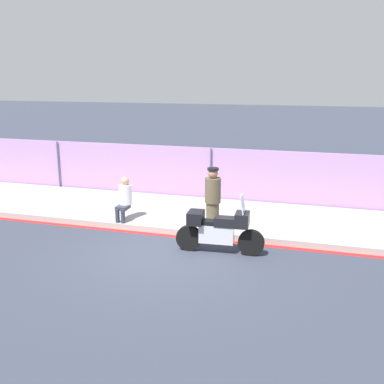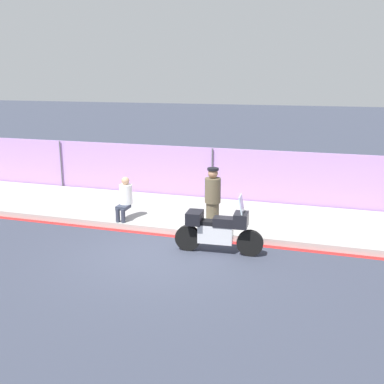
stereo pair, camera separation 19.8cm
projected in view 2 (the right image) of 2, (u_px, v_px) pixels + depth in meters
name	position (u px, v px, depth m)	size (l,w,h in m)	color
ground_plane	(161.00, 254.00, 10.78)	(120.00, 120.00, 0.00)	#333847
sidewalk	(197.00, 215.00, 13.60)	(42.98, 3.41, 0.17)	#9E9E99
curb_paint_stripe	(178.00, 237.00, 11.96)	(42.98, 0.18, 0.01)	red
storefront_fence	(213.00, 175.00, 15.05)	(40.83, 0.17, 1.86)	#AD7FC6
motorcycle	(218.00, 230.00, 10.73)	(2.15, 0.59, 1.46)	black
officer_standing	(213.00, 197.00, 12.10)	(0.43, 0.43, 1.62)	brown
person_seated_on_curb	(125.00, 196.00, 12.75)	(0.37, 0.64, 1.23)	#2D3342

